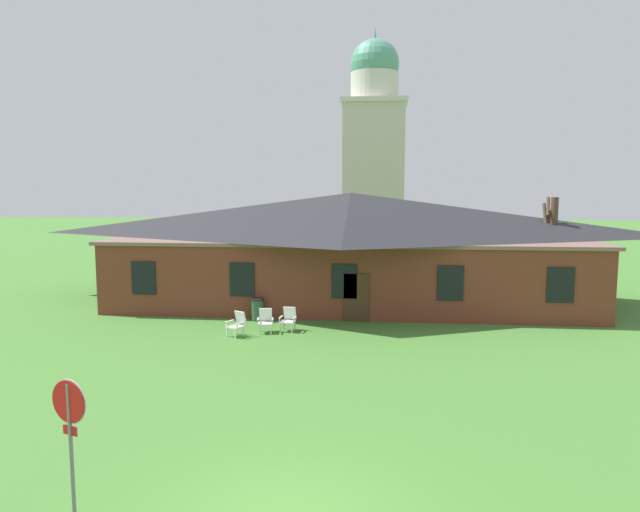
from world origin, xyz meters
name	(u,v)px	position (x,y,z in m)	size (l,w,h in m)	color
brick_building	(351,246)	(0.00, 20.39, 2.82)	(23.46, 10.40, 5.54)	brown
dome_tower	(374,156)	(0.89, 38.24, 8.39)	(5.18, 5.18, 18.42)	beige
stop_sign	(70,420)	(-3.78, -0.18, 1.77)	(0.76, 0.30, 2.50)	slate
lawn_chair_by_porch	(237,323)	(-4.01, 12.42, 0.50)	(0.83, 0.86, 0.96)	white
lawn_chair_near_door	(265,320)	(-3.02, 13.09, 0.50)	(0.71, 0.75, 0.96)	white
lawn_chair_left_end	(289,319)	(-2.14, 13.45, 0.50)	(0.69, 0.72, 0.96)	white
bare_tree_beside_building	(552,247)	(9.88, 19.84, 2.91)	(1.15, 1.11, 5.35)	brown
trash_bin	(257,309)	(-3.78, 15.09, 0.50)	(0.56, 0.56, 0.98)	#335638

